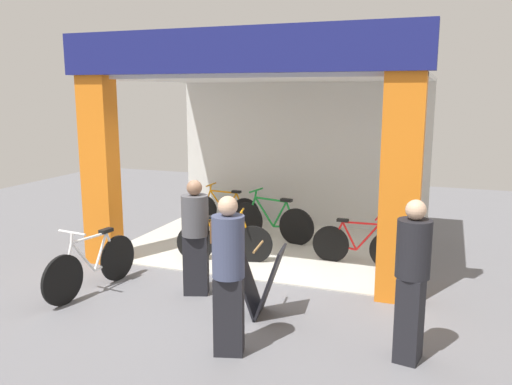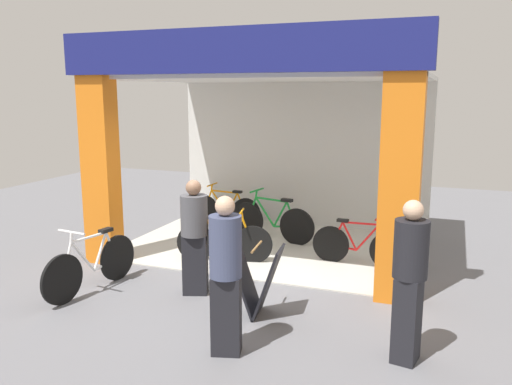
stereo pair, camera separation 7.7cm
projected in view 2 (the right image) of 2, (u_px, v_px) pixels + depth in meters
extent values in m
plane|color=slate|center=(235.00, 278.00, 7.85)|extent=(18.30, 18.30, 0.00)
cube|color=beige|center=(273.00, 246.00, 9.46)|extent=(5.15, 3.52, 0.02)
cube|color=silver|center=(302.00, 153.00, 10.80)|extent=(5.15, 0.12, 2.99)
cube|color=orange|center=(101.00, 171.00, 8.37)|extent=(0.51, 0.36, 2.99)
cube|color=orange|center=(400.00, 190.00, 6.75)|extent=(0.51, 0.36, 2.99)
cube|color=navy|center=(229.00, 50.00, 7.08)|extent=(5.35, 0.20, 0.61)
cube|color=silver|center=(274.00, 79.00, 8.90)|extent=(5.15, 3.52, 0.06)
cylinder|color=black|center=(195.00, 242.00, 8.61)|extent=(0.61, 0.19, 0.62)
cylinder|color=black|center=(253.00, 245.00, 8.49)|extent=(0.61, 0.19, 0.62)
cylinder|color=orange|center=(209.00, 244.00, 8.58)|extent=(0.41, 0.13, 0.08)
cylinder|color=orange|center=(214.00, 233.00, 8.53)|extent=(0.27, 0.10, 0.47)
cylinder|color=orange|center=(232.00, 233.00, 8.50)|extent=(0.38, 0.12, 0.49)
cylinder|color=orange|center=(225.00, 219.00, 8.47)|extent=(0.59, 0.17, 0.05)
cylinder|color=orange|center=(202.00, 231.00, 8.56)|extent=(0.21, 0.08, 0.42)
cylinder|color=orange|center=(247.00, 232.00, 8.46)|extent=(0.19, 0.08, 0.43)
cylinder|color=orange|center=(242.00, 215.00, 8.42)|extent=(0.06, 0.05, 0.13)
cylinder|color=orange|center=(241.00, 212.00, 8.41)|extent=(0.13, 0.43, 0.03)
cube|color=black|center=(206.00, 217.00, 8.50)|extent=(0.21, 0.14, 0.05)
cylinder|color=black|center=(297.00, 227.00, 9.47)|extent=(0.68, 0.16, 0.68)
cylinder|color=black|center=(247.00, 220.00, 10.00)|extent=(0.68, 0.16, 0.68)
cylinder|color=#198C33|center=(285.00, 227.00, 9.60)|extent=(0.46, 0.11, 0.09)
cylinder|color=#198C33|center=(280.00, 214.00, 9.61)|extent=(0.30, 0.09, 0.51)
cylinder|color=#198C33|center=(265.00, 212.00, 9.77)|extent=(0.42, 0.11, 0.53)
cylinder|color=#198C33|center=(271.00, 200.00, 9.65)|extent=(0.65, 0.15, 0.05)
cylinder|color=#198C33|center=(291.00, 214.00, 9.49)|extent=(0.23, 0.07, 0.46)
cylinder|color=#198C33|center=(252.00, 209.00, 9.90)|extent=(0.21, 0.07, 0.47)
cylinder|color=#198C33|center=(256.00, 194.00, 9.80)|extent=(0.06, 0.05, 0.14)
cylinder|color=#198C33|center=(257.00, 190.00, 9.78)|extent=(0.11, 0.47, 0.03)
cube|color=black|center=(287.00, 200.00, 9.49)|extent=(0.22, 0.14, 0.05)
cylinder|color=black|center=(331.00, 244.00, 8.54)|extent=(0.60, 0.07, 0.60)
cylinder|color=black|center=(389.00, 251.00, 8.17)|extent=(0.60, 0.07, 0.60)
cylinder|color=red|center=(344.00, 247.00, 8.45)|extent=(0.41, 0.05, 0.08)
cylinder|color=red|center=(349.00, 236.00, 8.38)|extent=(0.26, 0.05, 0.45)
cylinder|color=red|center=(367.00, 238.00, 8.27)|extent=(0.37, 0.05, 0.47)
cylinder|color=red|center=(361.00, 223.00, 8.27)|extent=(0.58, 0.06, 0.05)
cylinder|color=red|center=(337.00, 233.00, 8.46)|extent=(0.20, 0.04, 0.40)
cylinder|color=red|center=(383.00, 238.00, 8.17)|extent=(0.18, 0.04, 0.42)
cylinder|color=red|center=(379.00, 221.00, 8.15)|extent=(0.05, 0.04, 0.13)
cylinder|color=red|center=(378.00, 217.00, 8.14)|extent=(0.05, 0.42, 0.03)
cube|color=black|center=(343.00, 220.00, 8.38)|extent=(0.19, 0.10, 0.05)
cylinder|color=black|center=(246.00, 213.00, 10.70)|extent=(0.62, 0.05, 0.62)
cylinder|color=black|center=(204.00, 209.00, 11.05)|extent=(0.62, 0.05, 0.62)
cylinder|color=orange|center=(236.00, 213.00, 10.78)|extent=(0.42, 0.04, 0.08)
cylinder|color=orange|center=(232.00, 203.00, 10.78)|extent=(0.27, 0.04, 0.46)
cylinder|color=orange|center=(219.00, 202.00, 10.89)|extent=(0.38, 0.04, 0.48)
cylinder|color=orange|center=(224.00, 192.00, 10.80)|extent=(0.59, 0.05, 0.05)
cylinder|color=orange|center=(241.00, 203.00, 10.70)|extent=(0.20, 0.04, 0.42)
cylinder|color=orange|center=(208.00, 200.00, 10.98)|extent=(0.19, 0.04, 0.43)
cylinder|color=orange|center=(212.00, 187.00, 10.89)|extent=(0.05, 0.03, 0.13)
cylinder|color=orange|center=(212.00, 185.00, 10.88)|extent=(0.04, 0.43, 0.03)
cube|color=black|center=(237.00, 192.00, 10.69)|extent=(0.19, 0.10, 0.05)
cylinder|color=black|center=(118.00, 258.00, 7.74)|extent=(0.13, 0.67, 0.67)
cylinder|color=black|center=(62.00, 280.00, 6.84)|extent=(0.13, 0.67, 0.67)
cylinder|color=white|center=(106.00, 264.00, 7.53)|extent=(0.09, 0.45, 0.09)
cylinder|color=white|center=(100.00, 251.00, 7.41)|extent=(0.07, 0.30, 0.50)
cylinder|color=white|center=(83.00, 257.00, 7.13)|extent=(0.09, 0.41, 0.53)
cylinder|color=white|center=(89.00, 237.00, 7.19)|extent=(0.12, 0.64, 0.05)
cylinder|color=white|center=(111.00, 245.00, 7.60)|extent=(0.06, 0.22, 0.45)
cylinder|color=white|center=(67.00, 261.00, 6.88)|extent=(0.06, 0.20, 0.47)
cylinder|color=white|center=(71.00, 237.00, 6.91)|extent=(0.04, 0.06, 0.14)
cylinder|color=white|center=(71.00, 232.00, 6.91)|extent=(0.47, 0.09, 0.03)
cube|color=black|center=(106.00, 230.00, 7.47)|extent=(0.13, 0.21, 0.05)
cube|color=black|center=(245.00, 280.00, 6.52)|extent=(0.38, 0.51, 0.89)
cube|color=black|center=(269.00, 282.00, 6.44)|extent=(0.38, 0.51, 0.89)
cylinder|color=olive|center=(257.00, 247.00, 6.40)|extent=(0.09, 0.47, 0.03)
cube|color=black|center=(226.00, 315.00, 5.53)|extent=(0.36, 0.31, 0.86)
cylinder|color=#3F4766|center=(225.00, 246.00, 5.39)|extent=(0.42, 0.42, 0.65)
sphere|color=#D8AD8C|center=(225.00, 206.00, 5.31)|extent=(0.21, 0.21, 0.21)
cube|color=black|center=(195.00, 264.00, 7.19)|extent=(0.39, 0.33, 0.83)
cylinder|color=#4C4C51|center=(194.00, 215.00, 7.06)|extent=(0.47, 0.47, 0.55)
sphere|color=#8C664C|center=(193.00, 188.00, 6.99)|extent=(0.21, 0.21, 0.21)
cube|color=brown|center=(217.00, 232.00, 7.10)|extent=(0.24, 0.19, 0.29)
cube|color=black|center=(407.00, 319.00, 5.37)|extent=(0.29, 0.35, 0.91)
cylinder|color=black|center=(411.00, 249.00, 5.23)|extent=(0.40, 0.40, 0.59)
sphere|color=#D8AD8C|center=(413.00, 210.00, 5.15)|extent=(0.20, 0.20, 0.20)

